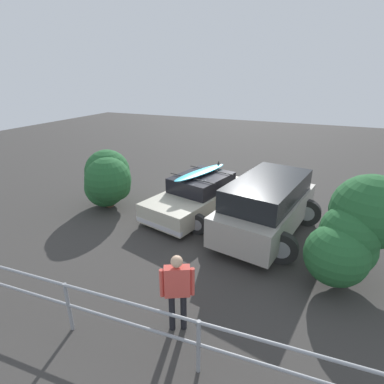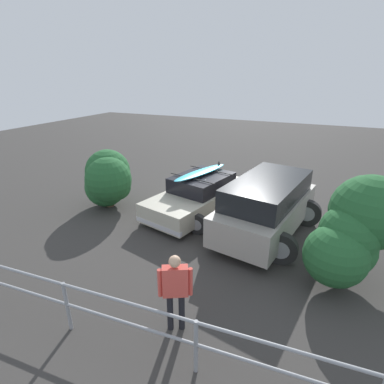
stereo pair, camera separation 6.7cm
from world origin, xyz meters
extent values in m
cube|color=#383533|center=(0.00, 0.00, -0.01)|extent=(44.00, 44.00, 0.02)
cube|color=silver|center=(-1.03, 0.76, 0.00)|extent=(0.12, 3.66, 0.00)
cube|color=#B7B29E|center=(0.19, 0.76, 0.49)|extent=(2.71, 4.56, 0.62)
cube|color=black|center=(0.15, 0.60, 1.05)|extent=(1.98, 2.35, 0.50)
cube|color=silver|center=(0.68, 2.80, 0.30)|extent=(1.77, 0.52, 0.14)
cube|color=silver|center=(-0.30, -1.27, 0.30)|extent=(1.77, 0.52, 0.14)
cylinder|color=black|center=(-0.38, 2.26, 0.32)|extent=(0.64, 0.18, 0.64)
cylinder|color=#99999E|center=(-0.38, 2.26, 0.32)|extent=(0.35, 0.19, 0.35)
cylinder|color=black|center=(1.37, 1.84, 0.32)|extent=(0.64, 0.18, 0.64)
cylinder|color=#99999E|center=(1.37, 1.84, 0.32)|extent=(0.35, 0.19, 0.35)
cylinder|color=black|center=(-0.99, -0.31, 0.32)|extent=(0.64, 0.18, 0.64)
cylinder|color=#99999E|center=(-0.99, -0.31, 0.32)|extent=(0.35, 0.19, 0.35)
cylinder|color=black|center=(0.75, -0.73, 0.32)|extent=(0.64, 0.18, 0.64)
cylinder|color=#99999E|center=(0.75, -0.73, 0.32)|extent=(0.35, 0.19, 0.35)
cylinder|color=black|center=(0.28, 1.15, 1.34)|extent=(1.80, 0.46, 0.03)
cylinder|color=black|center=(0.02, 0.05, 1.34)|extent=(1.80, 0.46, 0.03)
ellipsoid|color=#33B7D6|center=(0.20, 0.57, 1.40)|extent=(1.24, 2.63, 0.09)
cone|color=black|center=(-0.11, -0.42, 1.51)|extent=(0.10, 0.10, 0.14)
cube|color=#9E998E|center=(-2.25, 1.42, 0.70)|extent=(2.51, 4.46, 0.85)
cube|color=black|center=(-2.25, 1.42, 1.44)|extent=(2.21, 3.52, 0.63)
cylinder|color=black|center=(-2.65, -0.75, 0.80)|extent=(0.80, 0.32, 0.78)
cylinder|color=black|center=(-2.92, 2.82, 0.43)|extent=(0.86, 0.22, 0.86)
cylinder|color=#99999E|center=(-2.92, 2.82, 0.43)|extent=(0.47, 0.23, 0.47)
cylinder|color=black|center=(-1.13, 2.49, 0.43)|extent=(0.86, 0.22, 0.86)
cylinder|color=#99999E|center=(-1.13, 2.49, 0.43)|extent=(0.47, 0.23, 0.47)
cylinder|color=black|center=(-3.38, 0.34, 0.43)|extent=(0.86, 0.22, 0.86)
cylinder|color=#99999E|center=(-3.38, 0.34, 0.43)|extent=(0.47, 0.23, 0.47)
cylinder|color=black|center=(-1.59, 0.01, 0.43)|extent=(0.86, 0.22, 0.86)
cylinder|color=#99999E|center=(-1.59, 0.01, 0.43)|extent=(0.47, 0.23, 0.47)
cylinder|color=black|center=(-1.54, 5.77, 0.40)|extent=(0.12, 0.12, 0.80)
cylinder|color=black|center=(-1.35, 5.87, 0.40)|extent=(0.12, 0.12, 0.80)
cube|color=#DB4C42|center=(-1.45, 5.82, 1.10)|extent=(0.50, 0.38, 0.60)
sphere|color=#D6A884|center=(-1.45, 5.82, 1.52)|extent=(0.22, 0.22, 0.22)
cylinder|color=#DB4C42|center=(-1.69, 5.69, 1.08)|extent=(0.08, 0.08, 0.57)
cylinder|color=#DB4C42|center=(-1.20, 5.94, 1.08)|extent=(0.08, 0.08, 0.57)
cylinder|color=gray|center=(-2.14, 6.49, 0.53)|extent=(0.07, 0.07, 1.07)
cylinder|color=gray|center=(0.40, 6.64, 0.53)|extent=(0.07, 0.07, 1.07)
cylinder|color=gray|center=(0.40, 6.64, 1.04)|extent=(10.16, 0.66, 0.06)
cylinder|color=gray|center=(0.40, 6.64, 0.59)|extent=(10.16, 0.66, 0.06)
cylinder|color=brown|center=(3.38, 1.66, 0.23)|extent=(0.29, 0.29, 0.46)
sphere|color=#235B2D|center=(3.48, 1.47, 1.26)|extent=(1.60, 1.60, 1.60)
sphere|color=#235B2D|center=(3.47, 1.70, 0.76)|extent=(1.45, 1.45, 1.45)
sphere|color=#235B2D|center=(3.32, 1.64, 1.22)|extent=(1.26, 1.26, 1.26)
sphere|color=#235B2D|center=(3.02, 1.60, 0.79)|extent=(0.96, 0.96, 0.96)
sphere|color=#235B2D|center=(3.31, 1.54, 1.27)|extent=(1.16, 1.16, 1.16)
sphere|color=#235B2D|center=(3.16, 1.86, 1.13)|extent=(1.60, 1.60, 1.60)
cylinder|color=brown|center=(-4.33, 3.01, 0.26)|extent=(0.29, 0.29, 0.51)
sphere|color=#235B2D|center=(-4.34, 3.01, 1.28)|extent=(1.30, 1.30, 1.30)
sphere|color=#235B2D|center=(-4.68, 2.61, 1.69)|extent=(1.70, 1.70, 1.70)
sphere|color=#235B2D|center=(-4.12, 3.40, 0.88)|extent=(1.37, 1.37, 1.37)
sphere|color=#235B2D|center=(-4.33, 3.02, 0.92)|extent=(1.31, 1.31, 1.31)
camera|label=1|loc=(-3.44, 9.75, 4.57)|focal=28.00mm
camera|label=2|loc=(-3.50, 9.72, 4.57)|focal=28.00mm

